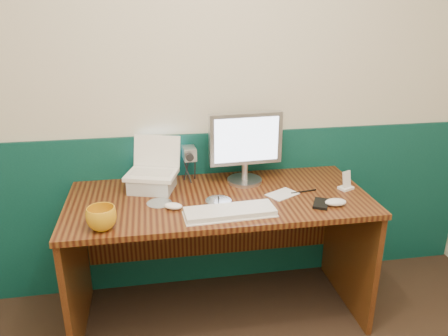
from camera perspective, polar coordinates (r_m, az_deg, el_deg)
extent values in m
cube|color=beige|center=(2.53, -2.63, 10.05)|extent=(3.50, 0.04, 2.50)
cube|color=#073132|center=(2.75, -2.35, -5.52)|extent=(3.48, 0.02, 1.00)
cube|color=black|center=(2.51, -0.59, -11.60)|extent=(1.60, 0.70, 0.75)
cube|color=#B7BEC3|center=(2.43, -9.36, -1.96)|extent=(0.28, 0.25, 0.08)
cube|color=white|center=(2.13, 0.76, -5.82)|extent=(0.45, 0.17, 0.03)
ellipsoid|color=silver|center=(2.30, 14.38, -4.34)|extent=(0.12, 0.07, 0.04)
ellipsoid|color=white|center=(2.21, -6.66, -4.95)|extent=(0.11, 0.09, 0.03)
imported|color=orange|center=(2.06, -15.70, -6.34)|extent=(0.17, 0.17, 0.11)
cylinder|color=silver|center=(2.23, -0.72, -4.54)|extent=(0.13, 0.13, 0.03)
cylinder|color=silver|center=(2.28, -8.45, -4.54)|extent=(0.13, 0.13, 0.00)
cylinder|color=black|center=(2.42, 10.37, -3.03)|extent=(0.15, 0.03, 0.01)
cube|color=silver|center=(2.38, 7.62, -3.42)|extent=(0.20, 0.17, 0.00)
cube|color=white|center=(2.52, 15.62, -2.52)|extent=(0.09, 0.08, 0.01)
cube|color=silver|center=(2.50, 15.73, -1.41)|extent=(0.06, 0.04, 0.09)
cube|color=black|center=(2.29, 12.54, -4.56)|extent=(0.12, 0.14, 0.01)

